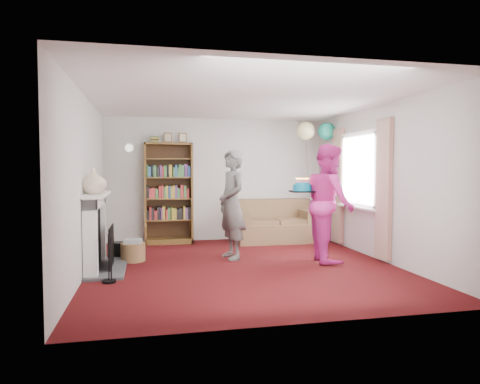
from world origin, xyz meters
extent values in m
plane|color=black|center=(0.00, 0.00, 0.00)|extent=(5.00, 5.00, 0.00)
cube|color=silver|center=(0.00, 2.51, 1.25)|extent=(4.50, 0.02, 2.50)
cube|color=silver|center=(-2.26, 0.00, 1.25)|extent=(0.02, 5.00, 2.50)
cube|color=silver|center=(2.26, 0.00, 1.25)|extent=(0.02, 5.00, 2.50)
cube|color=white|center=(0.00, 0.00, 2.50)|extent=(4.50, 5.00, 0.01)
cube|color=#3F3F42|center=(-2.00, 0.20, 0.02)|extent=(0.55, 1.40, 0.04)
cube|color=white|center=(-2.15, -0.35, 0.53)|extent=(0.18, 0.14, 1.06)
cube|color=white|center=(-2.15, 0.75, 0.53)|extent=(0.18, 0.14, 1.06)
cube|color=white|center=(-2.15, 0.20, 1.00)|extent=(0.18, 1.24, 0.16)
cube|color=white|center=(-2.12, 0.20, 1.10)|extent=(0.28, 1.35, 0.05)
cube|color=black|center=(-2.17, 0.20, 0.48)|extent=(0.10, 0.80, 0.86)
cube|color=black|center=(-1.93, 0.20, 0.33)|extent=(0.02, 0.70, 0.60)
cylinder|color=black|center=(-1.90, -0.58, 0.32)|extent=(0.18, 0.18, 0.64)
cylinder|color=black|center=(-1.87, 1.00, 0.13)|extent=(0.26, 0.26, 0.26)
cube|color=white|center=(2.21, 0.60, 2.08)|extent=(0.08, 1.30, 0.08)
cube|color=white|center=(2.21, 0.60, 0.82)|extent=(0.08, 1.30, 0.08)
cube|color=white|center=(2.24, 0.60, 1.45)|extent=(0.01, 1.15, 1.20)
cube|color=white|center=(2.18, 0.60, 0.79)|extent=(0.14, 1.32, 0.04)
cube|color=#BBAC8D|center=(2.20, -0.22, 1.15)|extent=(0.07, 0.38, 2.20)
cube|color=#BBAC8D|center=(2.20, 1.42, 1.15)|extent=(0.07, 0.38, 2.20)
cylinder|color=gold|center=(-1.75, 2.45, 1.90)|extent=(0.04, 0.12, 0.04)
sphere|color=white|center=(-1.75, 2.36, 1.88)|extent=(0.16, 0.16, 0.16)
cube|color=#472B14|center=(-1.00, 2.46, 0.99)|extent=(0.94, 0.04, 1.98)
cube|color=brown|center=(-1.45, 2.27, 0.99)|extent=(0.04, 0.42, 1.98)
cube|color=brown|center=(-0.56, 2.27, 0.99)|extent=(0.04, 0.42, 1.98)
cube|color=brown|center=(-1.00, 2.27, 1.96)|extent=(0.94, 0.42, 0.04)
cube|color=brown|center=(-1.00, 2.27, 0.05)|extent=(0.94, 0.42, 0.10)
cube|color=brown|center=(-1.00, 2.27, 0.47)|extent=(0.86, 0.38, 0.03)
cube|color=brown|center=(-1.00, 2.27, 0.88)|extent=(0.86, 0.38, 0.02)
cube|color=brown|center=(-1.00, 2.27, 1.30)|extent=(0.86, 0.38, 0.02)
cube|color=brown|center=(-1.00, 2.27, 1.67)|extent=(0.86, 0.38, 0.02)
cube|color=maroon|center=(-1.26, 2.25, 2.04)|extent=(0.16, 0.22, 0.12)
cube|color=brown|center=(-1.00, 2.32, 2.09)|extent=(0.16, 0.02, 0.20)
cube|color=brown|center=(-0.71, 2.32, 2.09)|extent=(0.16, 0.02, 0.20)
cube|color=olive|center=(1.11, 2.00, 0.19)|extent=(1.59, 0.84, 0.38)
cube|color=olive|center=(1.11, 2.30, 0.52)|extent=(1.59, 0.24, 0.66)
cube|color=olive|center=(0.43, 2.00, 0.38)|extent=(0.24, 0.79, 0.52)
cube|color=olive|center=(1.79, 2.00, 0.38)|extent=(0.24, 0.79, 0.52)
cube|color=olive|center=(0.75, 1.92, 0.40)|extent=(0.68, 0.54, 0.12)
cube|color=olive|center=(1.47, 1.92, 0.40)|extent=(0.68, 0.54, 0.12)
cylinder|color=olive|center=(-1.64, 0.70, 0.14)|extent=(0.39, 0.39, 0.29)
cube|color=beige|center=(-1.64, 0.70, 0.32)|extent=(0.27, 0.21, 0.06)
imported|color=black|center=(-0.06, 0.56, 0.89)|extent=(0.56, 0.73, 1.78)
imported|color=#D32A91|center=(1.42, 0.07, 0.93)|extent=(0.82, 0.99, 1.86)
cube|color=black|center=(1.00, 0.17, 1.11)|extent=(0.36, 0.36, 0.02)
cylinder|color=#0C6D8F|center=(1.00, 0.17, 1.17)|extent=(0.30, 0.30, 0.10)
cylinder|color=#0C6D8F|center=(1.00, 0.17, 1.23)|extent=(0.22, 0.22, 0.04)
cylinder|color=pink|center=(1.09, 0.17, 1.26)|extent=(0.01, 0.01, 0.09)
sphere|color=orange|center=(1.09, 0.17, 1.31)|extent=(0.02, 0.02, 0.02)
cylinder|color=pink|center=(1.08, 0.21, 1.26)|extent=(0.01, 0.01, 0.09)
sphere|color=orange|center=(1.08, 0.21, 1.31)|extent=(0.02, 0.02, 0.02)
cylinder|color=pink|center=(1.06, 0.23, 1.26)|extent=(0.01, 0.01, 0.09)
sphere|color=orange|center=(1.06, 0.23, 1.31)|extent=(0.02, 0.02, 0.02)
cylinder|color=pink|center=(1.04, 0.25, 1.26)|extent=(0.01, 0.01, 0.09)
sphere|color=orange|center=(1.04, 0.25, 1.31)|extent=(0.02, 0.02, 0.02)
cylinder|color=pink|center=(1.00, 0.26, 1.26)|extent=(0.01, 0.01, 0.09)
sphere|color=orange|center=(1.00, 0.26, 1.31)|extent=(0.02, 0.02, 0.02)
cylinder|color=pink|center=(0.97, 0.25, 1.26)|extent=(0.01, 0.01, 0.09)
sphere|color=orange|center=(0.97, 0.25, 1.31)|extent=(0.02, 0.02, 0.02)
cylinder|color=pink|center=(0.94, 0.23, 1.26)|extent=(0.01, 0.01, 0.09)
sphere|color=orange|center=(0.94, 0.23, 1.31)|extent=(0.02, 0.02, 0.02)
cylinder|color=pink|center=(0.92, 0.21, 1.26)|extent=(0.01, 0.01, 0.09)
sphere|color=orange|center=(0.92, 0.21, 1.31)|extent=(0.02, 0.02, 0.02)
cylinder|color=pink|center=(0.91, 0.17, 1.26)|extent=(0.01, 0.01, 0.09)
sphere|color=orange|center=(0.91, 0.17, 1.31)|extent=(0.02, 0.02, 0.02)
cylinder|color=pink|center=(0.92, 0.14, 1.26)|extent=(0.01, 0.01, 0.09)
sphere|color=orange|center=(0.92, 0.14, 1.31)|extent=(0.02, 0.02, 0.02)
cylinder|color=pink|center=(0.94, 0.11, 1.26)|extent=(0.01, 0.01, 0.09)
sphere|color=orange|center=(0.94, 0.11, 1.31)|extent=(0.02, 0.02, 0.02)
cylinder|color=pink|center=(0.97, 0.09, 1.26)|extent=(0.01, 0.01, 0.09)
sphere|color=orange|center=(0.97, 0.09, 1.31)|extent=(0.02, 0.02, 0.02)
cylinder|color=pink|center=(1.00, 0.08, 1.26)|extent=(0.01, 0.01, 0.09)
sphere|color=orange|center=(1.00, 0.08, 1.31)|extent=(0.02, 0.02, 0.02)
cylinder|color=pink|center=(1.04, 0.09, 1.26)|extent=(0.01, 0.01, 0.09)
sphere|color=orange|center=(1.04, 0.09, 1.31)|extent=(0.02, 0.02, 0.02)
cylinder|color=pink|center=(1.06, 0.11, 1.26)|extent=(0.01, 0.01, 0.09)
sphere|color=orange|center=(1.06, 0.11, 1.31)|extent=(0.02, 0.02, 0.02)
cylinder|color=pink|center=(1.08, 0.14, 1.26)|extent=(0.01, 0.01, 0.09)
sphere|color=orange|center=(1.08, 0.14, 1.31)|extent=(0.02, 0.02, 0.02)
sphere|color=#3F3F3F|center=(1.79, 1.80, 0.66)|extent=(0.02, 0.02, 0.02)
sphere|color=#1AA282|center=(2.10, 1.77, 2.22)|extent=(0.35, 0.35, 0.35)
sphere|color=#F8EE97|center=(1.66, 1.77, 2.22)|extent=(0.35, 0.35, 0.35)
imported|color=beige|center=(-2.12, -0.15, 1.31)|extent=(0.41, 0.41, 0.36)
camera|label=1|loc=(-1.39, -6.25, 1.46)|focal=32.00mm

